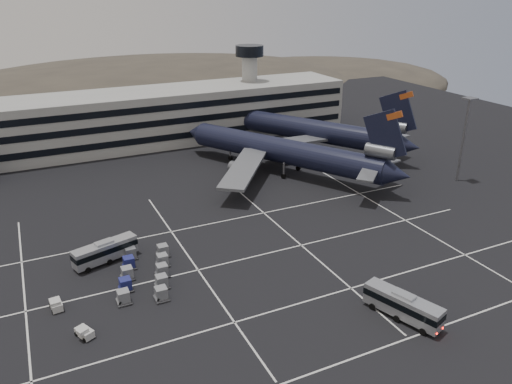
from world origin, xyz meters
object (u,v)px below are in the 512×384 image
(uld_cluster, at_px, (145,272))
(trijet_main, at_px, (286,151))
(bus_near, at_px, (403,305))
(tug_a, at_px, (56,305))
(bus_far, at_px, (105,251))

(uld_cluster, bearing_deg, trijet_main, 36.81)
(bus_near, bearing_deg, tug_a, 133.36)
(bus_far, height_order, tug_a, bus_far)
(uld_cluster, bearing_deg, tug_a, -167.69)
(bus_near, height_order, bus_far, bus_near)
(bus_near, height_order, tug_a, bus_near)
(trijet_main, xyz_separation_m, bus_far, (-44.05, -22.70, -3.30))
(trijet_main, xyz_separation_m, uld_cluster, (-39.69, -29.70, -4.34))
(tug_a, height_order, uld_cluster, uld_cluster)
(trijet_main, xyz_separation_m, bus_near, (-12.13, -53.56, -3.23))
(trijet_main, height_order, bus_far, trijet_main)
(trijet_main, bearing_deg, bus_near, -132.40)
(trijet_main, xyz_separation_m, tug_a, (-52.22, -32.43, -4.55))
(bus_far, bearing_deg, trijet_main, -79.66)
(bus_near, relative_size, bus_far, 1.03)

